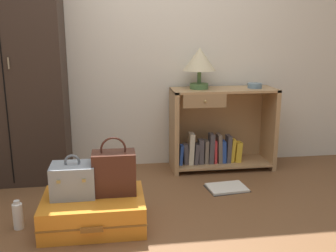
# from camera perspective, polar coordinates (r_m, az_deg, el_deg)

# --- Properties ---
(ground_plane) EXTENTS (9.00, 9.00, 0.00)m
(ground_plane) POSITION_cam_1_polar(r_m,az_deg,el_deg) (2.61, -2.31, -16.20)
(ground_plane) COLOR brown
(back_wall) EXTENTS (6.40, 0.10, 2.60)m
(back_wall) POSITION_cam_1_polar(r_m,az_deg,el_deg) (3.75, -4.87, 13.74)
(back_wall) COLOR silver
(back_wall) RESTS_ON ground_plane
(wardrobe) EXTENTS (0.89, 0.47, 2.11)m
(wardrobe) POSITION_cam_1_polar(r_m,az_deg,el_deg) (3.57, -22.30, 8.84)
(wardrobe) COLOR #33261E
(wardrobe) RESTS_ON ground_plane
(bookshelf) EXTENTS (0.98, 0.38, 0.78)m
(bookshelf) POSITION_cam_1_polar(r_m,az_deg,el_deg) (3.76, 7.50, -0.72)
(bookshelf) COLOR tan
(bookshelf) RESTS_ON ground_plane
(table_lamp) EXTENTS (0.30, 0.30, 0.38)m
(table_lamp) POSITION_cam_1_polar(r_m,az_deg,el_deg) (3.60, 4.66, 9.50)
(table_lamp) COLOR #4C7542
(table_lamp) RESTS_ON bookshelf
(bowl) EXTENTS (0.13, 0.13, 0.05)m
(bowl) POSITION_cam_1_polar(r_m,az_deg,el_deg) (3.75, 12.63, 5.82)
(bowl) COLOR slate
(bowl) RESTS_ON bookshelf
(suitcase_large) EXTENTS (0.69, 0.52, 0.21)m
(suitcase_large) POSITION_cam_1_polar(r_m,az_deg,el_deg) (2.76, -10.86, -12.20)
(suitcase_large) COLOR orange
(suitcase_large) RESTS_ON ground_plane
(train_case) EXTENTS (0.29, 0.23, 0.29)m
(train_case) POSITION_cam_1_polar(r_m,az_deg,el_deg) (2.72, -13.77, -7.71)
(train_case) COLOR #8E99A3
(train_case) RESTS_ON suitcase_large
(handbag) EXTENTS (0.29, 0.18, 0.40)m
(handbag) POSITION_cam_1_polar(r_m,az_deg,el_deg) (2.69, -7.94, -6.75)
(handbag) COLOR #472319
(handbag) RESTS_ON suitcase_large
(bottle) EXTENTS (0.07, 0.07, 0.20)m
(bottle) POSITION_cam_1_polar(r_m,az_deg,el_deg) (2.86, -21.22, -12.19)
(bottle) COLOR white
(bottle) RESTS_ON ground_plane
(open_book_on_floor) EXTENTS (0.37, 0.29, 0.02)m
(open_book_on_floor) POSITION_cam_1_polar(r_m,az_deg,el_deg) (3.36, 8.65, -8.99)
(open_book_on_floor) COLOR white
(open_book_on_floor) RESTS_ON ground_plane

